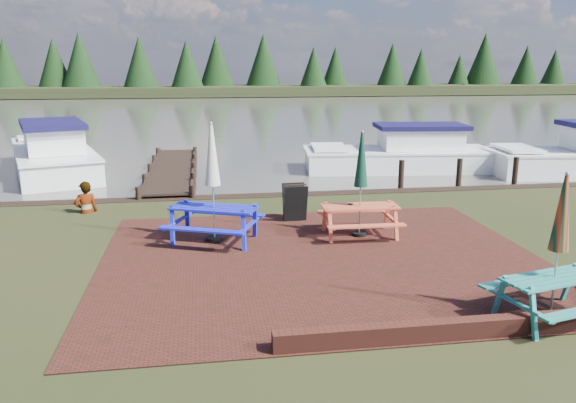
% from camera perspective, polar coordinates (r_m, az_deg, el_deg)
% --- Properties ---
extents(ground, '(120.00, 120.00, 0.00)m').
position_cam_1_polar(ground, '(10.70, 4.70, -7.80)').
color(ground, black).
rests_on(ground, ground).
extents(paving, '(9.00, 7.50, 0.02)m').
position_cam_1_polar(paving, '(11.61, 3.56, -5.96)').
color(paving, '#351A11').
rests_on(paving, ground).
extents(brick_wall, '(6.21, 1.79, 0.30)m').
position_cam_1_polar(brick_wall, '(9.33, 21.48, -11.11)').
color(brick_wall, '#4C1E16').
rests_on(brick_wall, ground).
extents(water, '(120.00, 60.00, 0.02)m').
position_cam_1_polar(water, '(46.89, -5.85, 8.93)').
color(water, '#413F38').
rests_on(water, ground).
extents(far_treeline, '(120.00, 10.00, 8.10)m').
position_cam_1_polar(far_treeline, '(75.71, -7.10, 13.22)').
color(far_treeline, black).
rests_on(far_treeline, ground).
extents(picnic_table_teal, '(1.98, 1.84, 2.34)m').
position_cam_1_polar(picnic_table_teal, '(9.69, 25.54, -6.31)').
color(picnic_table_teal, teal).
rests_on(picnic_table_teal, ground).
extents(picnic_table_red, '(1.81, 1.62, 2.44)m').
position_cam_1_polar(picnic_table_red, '(13.06, 7.34, 0.08)').
color(picnic_table_red, '#DC5838').
rests_on(picnic_table_red, ground).
extents(picnic_table_blue, '(2.44, 2.33, 2.68)m').
position_cam_1_polar(picnic_table_blue, '(12.65, -7.58, 0.01)').
color(picnic_table_blue, '#1B21CE').
rests_on(picnic_table_blue, ground).
extents(chalkboard, '(0.60, 0.59, 0.95)m').
position_cam_1_polar(chalkboard, '(14.31, 0.70, -0.09)').
color(chalkboard, black).
rests_on(chalkboard, ground).
extents(jetty, '(1.76, 9.08, 1.00)m').
position_cam_1_polar(jetty, '(21.32, -11.64, 3.22)').
color(jetty, black).
rests_on(jetty, ground).
extents(boat_jetty, '(4.99, 8.24, 2.26)m').
position_cam_1_polar(boat_jetty, '(23.52, -22.73, 4.29)').
color(boat_jetty, white).
rests_on(boat_jetty, ground).
extents(boat_near, '(7.62, 3.37, 2.00)m').
position_cam_1_polar(boat_near, '(22.76, 11.51, 4.61)').
color(boat_near, white).
rests_on(boat_near, ground).
extents(person, '(0.73, 0.61, 1.71)m').
position_cam_1_polar(person, '(15.99, -20.04, 1.88)').
color(person, gray).
rests_on(person, ground).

